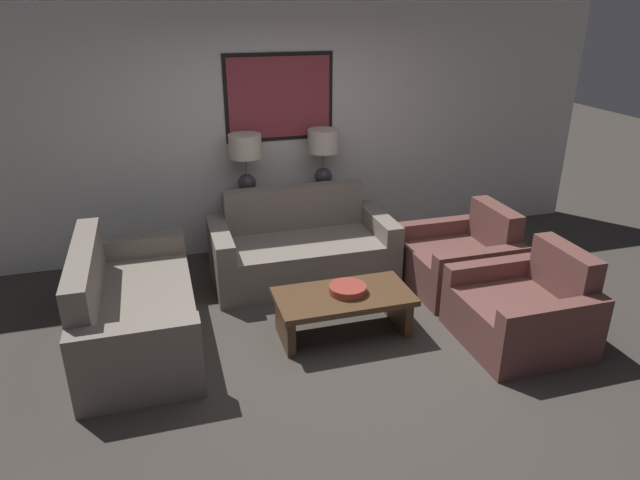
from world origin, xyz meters
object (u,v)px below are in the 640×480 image
at_px(table_lamp_left, 246,155).
at_px(table_lamp_right, 323,149).
at_px(decorative_bowl, 348,289).
at_px(coffee_table, 343,304).
at_px(console_table, 287,221).
at_px(armchair_near_back_wall, 461,261).
at_px(armchair_near_camera, 524,312).
at_px(couch_by_side, 132,311).
at_px(couch_by_back_wall, 302,250).

distance_m(table_lamp_left, table_lamp_right, 0.85).
distance_m(table_lamp_left, decorative_bowl, 2.03).
relative_size(table_lamp_right, coffee_table, 0.56).
distance_m(console_table, armchair_near_back_wall, 1.97).
relative_size(table_lamp_right, armchair_near_camera, 0.68).
height_order(table_lamp_left, table_lamp_right, same).
bearing_deg(armchair_near_back_wall, couch_by_side, -177.34).
distance_m(couch_by_back_wall, armchair_near_back_wall, 1.61).
height_order(table_lamp_right, decorative_bowl, table_lamp_right).
bearing_deg(armchair_near_back_wall, table_lamp_right, 128.43).
relative_size(coffee_table, decorative_bowl, 3.62).
xyz_separation_m(table_lamp_left, armchair_near_camera, (1.89, -2.35, -0.89)).
bearing_deg(coffee_table, console_table, 91.83).
xyz_separation_m(couch_by_back_wall, armchair_near_back_wall, (1.46, -0.66, -0.02)).
distance_m(console_table, table_lamp_right, 0.90).
bearing_deg(couch_by_back_wall, couch_by_side, -154.08).
height_order(table_lamp_right, coffee_table, table_lamp_right).
bearing_deg(decorative_bowl, armchair_near_camera, -21.32).
bearing_deg(coffee_table, table_lamp_right, 78.60).
bearing_deg(armchair_near_back_wall, table_lamp_left, 145.32).
distance_m(couch_by_side, decorative_bowl, 1.79).
bearing_deg(table_lamp_left, decorative_bowl, -73.83).
xyz_separation_m(table_lamp_right, decorative_bowl, (-0.33, -1.81, -0.75)).
height_order(couch_by_back_wall, coffee_table, couch_by_back_wall).
relative_size(couch_by_side, coffee_table, 1.59).
height_order(coffee_table, decorative_bowl, decorative_bowl).
distance_m(table_lamp_right, couch_by_side, 2.68).
xyz_separation_m(couch_by_side, decorative_bowl, (1.75, -0.36, 0.12)).
bearing_deg(console_table, couch_by_back_wall, -90.00).
bearing_deg(couch_by_side, armchair_near_back_wall, 2.66).
distance_m(table_lamp_right, decorative_bowl, 1.99).
xyz_separation_m(console_table, couch_by_side, (-1.66, -1.45, -0.07)).
height_order(couch_by_back_wall, armchair_near_camera, couch_by_back_wall).
bearing_deg(couch_by_side, couch_by_back_wall, 25.92).
xyz_separation_m(table_lamp_left, coffee_table, (0.48, -1.83, -0.88)).
xyz_separation_m(console_table, couch_by_back_wall, (0.00, -0.65, -0.07)).
distance_m(coffee_table, armchair_near_back_wall, 1.50).
bearing_deg(couch_by_side, console_table, 41.29).
height_order(table_lamp_left, coffee_table, table_lamp_left).
xyz_separation_m(table_lamp_left, table_lamp_right, (0.85, 0.00, 0.00)).
bearing_deg(couch_by_side, coffee_table, -12.29).
xyz_separation_m(table_lamp_right, couch_by_side, (-2.08, -1.45, -0.87)).
height_order(console_table, decorative_bowl, console_table).
bearing_deg(table_lamp_right, decorative_bowl, -100.24).
relative_size(table_lamp_right, couch_by_side, 0.35).
bearing_deg(armchair_near_back_wall, couch_by_back_wall, 155.77).
height_order(couch_by_back_wall, decorative_bowl, couch_by_back_wall).
distance_m(table_lamp_left, coffee_table, 2.09).
bearing_deg(decorative_bowl, couch_by_side, 168.44).
bearing_deg(coffee_table, table_lamp_left, 104.86).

